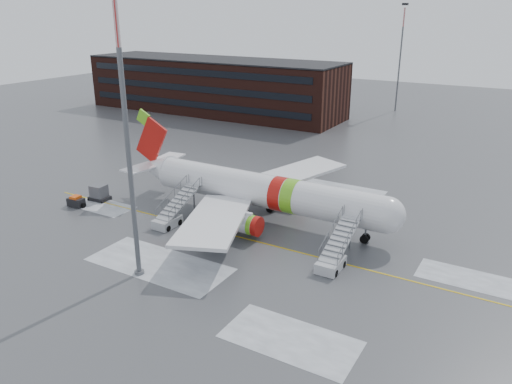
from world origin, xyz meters
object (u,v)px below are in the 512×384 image
Objects in this scene: pushback_tug at (209,220)px; uld_container at (99,193)px; light_mast_near at (127,134)px; airstair_aft at (171,216)px; baggage_tractor at (76,202)px; airstair_fwd at (334,256)px; airliner at (258,190)px.

uld_container is (-16.87, -0.23, 0.19)m from pushback_tug.
light_mast_near reaches higher than uld_container.
airstair_aft reaches higher than baggage_tractor.
baggage_tractor is at bearing -173.12° from airstair_aft.
uld_container is at bearing 74.10° from baggage_tractor.
pushback_tug is 16.87m from uld_container.
uld_container is at bearing 177.65° from airstair_fwd.
pushback_tug reaches higher than baggage_tractor.
baggage_tractor is at bearing -177.15° from airstair_fwd.
airliner is 4.55× the size of airstair_fwd.
uld_container is (-32.37, 1.33, -0.13)m from airstair_fwd.
airliner reaches higher than airstair_aft.
light_mast_near reaches higher than airstair_aft.
airliner is 13.22× the size of baggage_tractor.
airstair_aft is at bearing -5.91° from uld_container.
airstair_aft is at bearing 114.17° from light_mast_near.
airstair_fwd reaches higher than uld_container.
pushback_tug is at bearing -124.43° from airliner.
uld_container is at bearing -165.60° from airliner.
airstair_aft is 2.30× the size of pushback_tug.
airstair_fwd is 2.91× the size of baggage_tractor.
airstair_fwd reaches higher than pushback_tug.
airstair_fwd reaches higher than baggage_tractor.
baggage_tractor is (-13.70, -1.65, -0.49)m from airstair_aft.
uld_container is 3.12m from baggage_tractor.
airstair_aft is 13.80m from baggage_tractor.
light_mast_near is (18.32, -8.66, 12.53)m from baggage_tractor.
baggage_tractor is at bearing -158.81° from airliner.
pushback_tug is 17.15m from light_mast_near.
pushback_tug is at bearing 0.80° from uld_container.
baggage_tractor is at bearing 154.71° from light_mast_near.
uld_container is 0.10× the size of light_mast_near.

